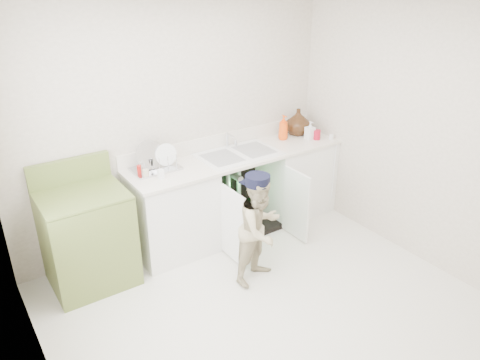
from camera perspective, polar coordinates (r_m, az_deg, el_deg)
name	(u,v)px	position (r m, az deg, el deg)	size (l,w,h in m)	color
ground	(263,303)	(4.28, 2.83, -14.77)	(3.50, 3.50, 0.00)	silver
room_shell	(266,174)	(3.61, 3.24, 0.68)	(6.00, 5.50, 1.26)	beige
counter_run	(240,190)	(5.14, -0.02, -1.19)	(2.44, 1.02, 1.21)	white
avocado_stove	(88,237)	(4.50, -18.09, -6.61)	(0.74, 0.65, 1.14)	olive
repair_worker	(260,228)	(4.29, 2.49, -5.87)	(0.71, 0.80, 1.07)	beige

